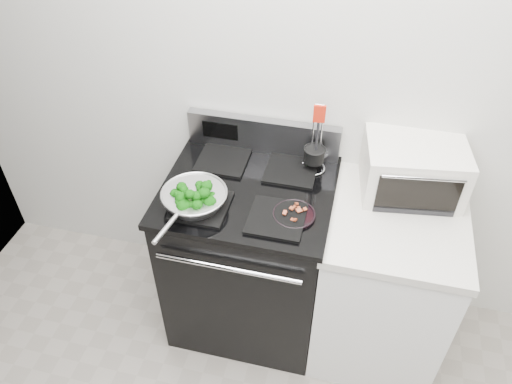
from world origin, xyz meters
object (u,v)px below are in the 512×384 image
(bacon_plate, at_px, (294,213))
(gas_range, at_px, (249,255))
(utensil_holder, at_px, (314,158))
(toaster_oven, at_px, (413,169))
(skillet, at_px, (194,198))

(bacon_plate, bearing_deg, gas_range, 150.81)
(utensil_holder, xyz_separation_m, toaster_oven, (0.45, -0.01, 0.03))
(skillet, bearing_deg, bacon_plate, 16.09)
(bacon_plate, xyz_separation_m, toaster_oven, (0.48, 0.33, 0.08))
(bacon_plate, distance_m, toaster_oven, 0.59)
(skillet, relative_size, bacon_plate, 2.47)
(utensil_holder, relative_size, toaster_oven, 0.76)
(gas_range, bearing_deg, utensil_holder, 37.71)
(gas_range, xyz_separation_m, skillet, (-0.20, -0.17, 0.51))
(toaster_oven, bearing_deg, bacon_plate, -153.63)
(bacon_plate, bearing_deg, skillet, -174.64)
(gas_range, height_order, bacon_plate, gas_range)
(bacon_plate, bearing_deg, toaster_oven, 34.30)
(skillet, height_order, bacon_plate, skillet)
(gas_range, distance_m, bacon_plate, 0.55)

